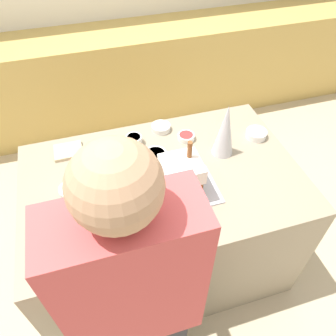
# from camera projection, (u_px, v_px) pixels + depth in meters

# --- Properties ---
(ground_plane) EXTENTS (12.00, 12.00, 0.00)m
(ground_plane) POSITION_uv_depth(u_px,v_px,m) (164.00, 257.00, 2.44)
(ground_plane) COLOR #C6B28E
(back_cabinet_block) EXTENTS (6.00, 0.60, 0.93)m
(back_cabinet_block) POSITION_uv_depth(u_px,v_px,m) (114.00, 79.00, 3.31)
(back_cabinet_block) COLOR tan
(back_cabinet_block) RESTS_ON ground_plane
(kitchen_island) EXTENTS (1.54, 0.98, 0.88)m
(kitchen_island) POSITION_uv_depth(u_px,v_px,m) (163.00, 223.00, 2.12)
(kitchen_island) COLOR gray
(kitchen_island) RESTS_ON ground_plane
(baking_tray) EXTENTS (0.39, 0.28, 0.01)m
(baking_tray) POSITION_uv_depth(u_px,v_px,m) (181.00, 191.00, 1.73)
(baking_tray) COLOR #B2B2BC
(baking_tray) RESTS_ON kitchen_island
(gingerbread_house) EXTENTS (0.20, 0.19, 0.30)m
(gingerbread_house) POSITION_uv_depth(u_px,v_px,m) (181.00, 176.00, 1.65)
(gingerbread_house) COLOR brown
(gingerbread_house) RESTS_ON baking_tray
(decorative_tree) EXTENTS (0.13, 0.13, 0.33)m
(decorative_tree) POSITION_uv_depth(u_px,v_px,m) (225.00, 130.00, 1.83)
(decorative_tree) COLOR silver
(decorative_tree) RESTS_ON kitchen_island
(candy_bowl_front_corner) EXTENTS (0.13, 0.13, 0.04)m
(candy_bowl_front_corner) POSITION_uv_depth(u_px,v_px,m) (256.00, 134.00, 2.02)
(candy_bowl_front_corner) COLOR white
(candy_bowl_front_corner) RESTS_ON kitchen_island
(candy_bowl_near_tray_left) EXTENTS (0.13, 0.13, 0.05)m
(candy_bowl_near_tray_left) POSITION_uv_depth(u_px,v_px,m) (155.00, 156.00, 1.88)
(candy_bowl_near_tray_left) COLOR silver
(candy_bowl_near_tray_left) RESTS_ON kitchen_island
(candy_bowl_far_right) EXTENTS (0.13, 0.13, 0.04)m
(candy_bowl_far_right) POSITION_uv_depth(u_px,v_px,m) (72.00, 190.00, 1.71)
(candy_bowl_far_right) COLOR silver
(candy_bowl_far_right) RESTS_ON kitchen_island
(candy_bowl_beside_tree) EXTENTS (0.10, 0.10, 0.04)m
(candy_bowl_beside_tree) POSITION_uv_depth(u_px,v_px,m) (186.00, 137.00, 2.01)
(candy_bowl_beside_tree) COLOR white
(candy_bowl_beside_tree) RESTS_ON kitchen_island
(candy_bowl_near_tray_right) EXTENTS (0.12, 0.12, 0.04)m
(candy_bowl_near_tray_right) POSITION_uv_depth(u_px,v_px,m) (161.00, 127.00, 2.07)
(candy_bowl_near_tray_right) COLOR silver
(candy_bowl_near_tray_right) RESTS_ON kitchen_island
(candy_bowl_behind_tray) EXTENTS (0.12, 0.12, 0.04)m
(candy_bowl_behind_tray) POSITION_uv_depth(u_px,v_px,m) (92.00, 159.00, 1.87)
(candy_bowl_behind_tray) COLOR white
(candy_bowl_behind_tray) RESTS_ON kitchen_island
(candy_bowl_center_rear) EXTENTS (0.10, 0.10, 0.05)m
(candy_bowl_center_rear) POSITION_uv_depth(u_px,v_px,m) (134.00, 140.00, 1.98)
(candy_bowl_center_rear) COLOR white
(candy_bowl_center_rear) RESTS_ON kitchen_island
(cookbook) EXTENTS (0.16, 0.14, 0.02)m
(cookbook) POSITION_uv_depth(u_px,v_px,m) (68.00, 151.00, 1.94)
(cookbook) COLOR #CCB78C
(cookbook) RESTS_ON kitchen_island
(person) EXTENTS (0.46, 0.58, 1.76)m
(person) POSITION_uv_depth(u_px,v_px,m) (137.00, 309.00, 1.27)
(person) COLOR #333338
(person) RESTS_ON ground_plane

